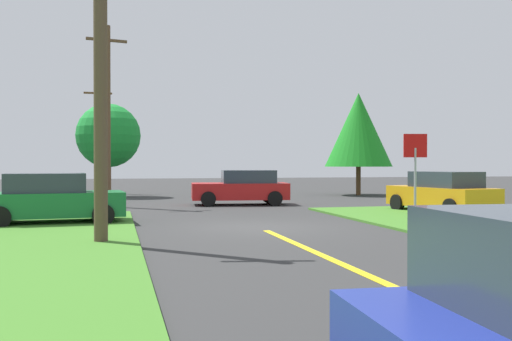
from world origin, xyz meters
TOP-DOWN VIEW (x-y plane):
  - ground_plane at (0.00, 0.00)m, footprint 120.00×120.00m
  - lane_stripe_center at (0.00, -8.00)m, footprint 0.20×14.00m
  - stop_sign at (4.34, -1.63)m, footprint 0.68×0.18m
  - car_approaching_junction at (1.57, 9.49)m, footprint 4.64×2.52m
  - parked_car_near_building at (-6.18, 2.25)m, footprint 4.50×2.36m
  - car_on_crossroad at (8.09, 3.03)m, footprint 2.70×4.71m
  - utility_pole_near at (-4.53, -2.76)m, footprint 1.79×0.46m
  - utility_pole_mid at (-4.56, 9.68)m, footprint 1.79×0.48m
  - utility_pole_far at (-5.30, 22.11)m, footprint 1.80×0.27m
  - oak_tree_left at (10.26, 15.93)m, footprint 4.10×4.10m
  - pine_tree_center at (-4.60, 17.82)m, footprint 3.71×3.71m

SIDE VIEW (x-z plane):
  - ground_plane at x=0.00m, z-range 0.00..0.00m
  - lane_stripe_center at x=0.00m, z-range 0.00..0.01m
  - parked_car_near_building at x=-6.18m, z-range 0.00..1.62m
  - car_on_crossroad at x=8.09m, z-range 0.00..1.62m
  - car_approaching_junction at x=1.57m, z-range 0.00..1.62m
  - stop_sign at x=4.34m, z-range 0.54..3.34m
  - pine_tree_center at x=-4.60m, z-range 0.85..6.28m
  - utility_pole_far at x=-5.30m, z-range 0.14..7.24m
  - oak_tree_left at x=10.26m, z-range 0.87..7.13m
  - utility_pole_near at x=-4.53m, z-range 0.10..7.97m
  - utility_pole_mid at x=-4.56m, z-range 0.10..8.18m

